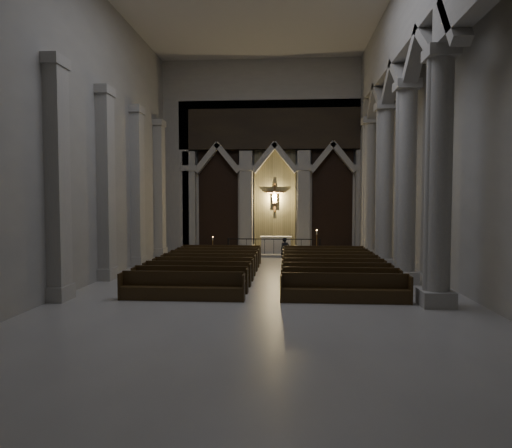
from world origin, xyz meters
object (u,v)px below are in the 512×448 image
Objects in this scene: altar_rail at (274,244)px; pews at (268,271)px; altar at (276,244)px; candle_stand_right at (317,250)px; worshipper at (285,250)px; candle_stand_left at (213,252)px.

pews is (0.00, -7.54, -0.41)m from altar_rail.
altar is 0.35× the size of altar_rail.
candle_stand_right is 0.17× the size of pews.
worshipper is at bearing -80.55° from altar.
candle_stand_right reaches higher than candle_stand_left.
candle_stand_left is 0.13× the size of pews.
candle_stand_left reaches higher than altar.
altar is at bearing 89.25° from pews.
worshipper is at bearing -21.77° from candle_stand_left.
pews is 7.14× the size of worshipper.
candle_stand_right reaches higher than worshipper.
worshipper reaches higher than altar_rail.
worshipper is (0.58, -3.47, 0.03)m from altar.
worshipper is (0.69, 4.92, 0.37)m from pews.
worshipper is at bearing 82.06° from pews.
pews is (-2.51, -7.14, -0.14)m from candle_stand_right.
altar is 3.51m from worshipper.
candle_stand_left is at bearing -164.89° from altar_rail.
candle_stand_left is 7.46m from pews.
candle_stand_right is at bearing -27.44° from altar.
candle_stand_right reaches higher than altar.
candle_stand_left is 6.03m from candle_stand_right.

